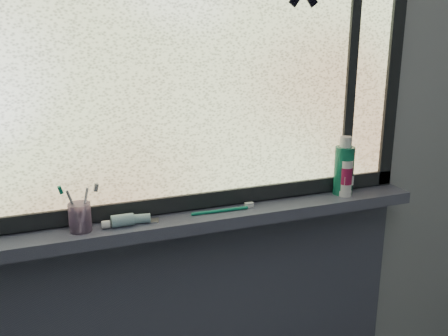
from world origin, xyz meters
name	(u,v)px	position (x,y,z in m)	size (l,w,h in m)	color
wall_back	(182,140)	(0.00, 1.30, 1.25)	(3.00, 0.01, 2.50)	#9EA3A8
windowsill	(190,221)	(0.00, 1.23, 1.00)	(1.62, 0.14, 0.04)	#46495D
window_pane	(182,50)	(0.00, 1.28, 1.53)	(1.50, 0.01, 1.00)	silver
frame_bottom	(186,201)	(0.00, 1.28, 1.05)	(1.60, 0.03, 0.05)	black
frame_right	(394,46)	(0.78, 1.28, 1.53)	(0.05, 0.03, 1.10)	black
frame_mullion	(352,47)	(0.60, 1.28, 1.53)	(0.04, 0.03, 1.00)	black
toothpaste_tube	(130,219)	(-0.19, 1.22, 1.04)	(0.21, 0.04, 0.04)	silver
toothbrush_cup	(80,217)	(-0.34, 1.22, 1.06)	(0.06, 0.06, 0.09)	#B590BF
toothbrush_lying	(220,210)	(0.10, 1.22, 1.03)	(0.24, 0.02, 0.02)	#0E7E5D
mouthwash_bottle	(344,166)	(0.57, 1.24, 1.12)	(0.07, 0.07, 0.17)	#1FA47B
cream_tube	(346,174)	(0.57, 1.22, 1.10)	(0.04, 0.04, 0.11)	silver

